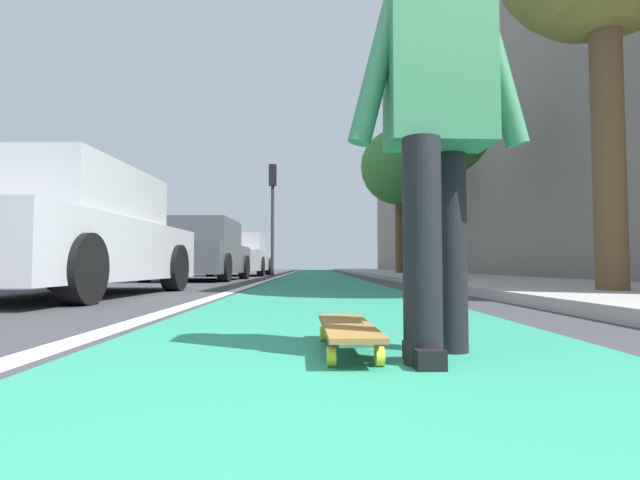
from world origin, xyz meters
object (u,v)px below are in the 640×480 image
(parked_car_near, at_px, (68,235))
(parked_car_far, at_px, (241,256))
(parked_car_mid, at_px, (199,251))
(street_tree_far, at_px, (399,167))
(skateboard, at_px, (347,329))
(skater_person, at_px, (437,117))
(street_tree_mid, at_px, (443,129))
(traffic_light, at_px, (273,199))

(parked_car_near, bearing_deg, parked_car_far, -1.11)
(parked_car_mid, bearing_deg, street_tree_far, -47.71)
(skateboard, distance_m, parked_car_far, 16.53)
(parked_car_mid, bearing_deg, skater_person, -162.55)
(street_tree_far, bearing_deg, parked_car_mid, 132.29)
(street_tree_mid, xyz_separation_m, street_tree_far, (6.08, 0.00, 0.30))
(skateboard, distance_m, parked_car_near, 4.87)
(parked_car_mid, xyz_separation_m, parked_car_far, (6.00, -0.19, 0.01))
(skater_person, distance_m, parked_car_mid, 10.94)
(skateboard, bearing_deg, parked_car_mid, 15.93)
(skater_person, relative_size, parked_car_near, 0.38)
(traffic_light, bearing_deg, skater_person, -173.24)
(street_tree_far, bearing_deg, skater_person, 170.73)
(skater_person, height_order, parked_car_far, skater_person)
(parked_car_mid, relative_size, street_tree_far, 0.80)
(parked_car_near, relative_size, street_tree_far, 0.82)
(street_tree_far, bearing_deg, parked_car_near, 153.43)
(skateboard, xyz_separation_m, street_tree_far, (15.61, -2.92, 3.77))
(street_tree_mid, bearing_deg, parked_car_far, 39.97)
(parked_car_far, bearing_deg, street_tree_mid, -140.03)
(parked_car_near, bearing_deg, skateboard, -141.70)
(parked_car_far, distance_m, traffic_light, 2.47)
(traffic_light, bearing_deg, parked_car_far, 112.48)
(skater_person, height_order, street_tree_mid, street_tree_mid)
(traffic_light, bearing_deg, parked_car_near, 174.11)
(skateboard, relative_size, parked_car_mid, 0.20)
(parked_car_near, xyz_separation_m, street_tree_far, (11.82, -5.91, 3.15))
(skater_person, height_order, parked_car_mid, skater_person)
(skateboard, xyz_separation_m, traffic_light, (16.74, 1.66, 2.80))
(skateboard, bearing_deg, street_tree_mid, -17.04)
(skateboard, height_order, parked_car_mid, parked_car_mid)
(parked_car_mid, bearing_deg, parked_car_near, 179.49)
(parked_car_near, bearing_deg, traffic_light, -5.89)
(traffic_light, xyz_separation_m, street_tree_mid, (-7.22, -4.58, 0.67))
(traffic_light, relative_size, street_tree_mid, 0.88)
(skater_person, height_order, street_tree_far, street_tree_far)
(skater_person, relative_size, street_tree_mid, 0.35)
(parked_car_far, bearing_deg, parked_car_near, 178.89)
(street_tree_mid, bearing_deg, parked_car_near, 134.13)
(skateboard, xyz_separation_m, parked_car_mid, (10.28, 2.94, 0.62))
(skater_person, relative_size, traffic_light, 0.39)
(parked_car_near, relative_size, parked_car_mid, 1.03)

